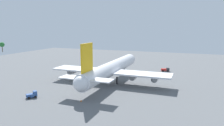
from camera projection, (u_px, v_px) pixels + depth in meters
The scene contains 7 objects.
ground_plane at pixel (112, 82), 99.93m from camera, with size 258.58×258.58×0.00m, color slate.
cargo_airplane at pixel (112, 69), 98.65m from camera, with size 64.64×55.72×20.04m.
maintenance_van at pixel (80, 68), 127.28m from camera, with size 4.12×2.76×1.91m.
catering_truck at pixel (166, 70), 123.18m from camera, with size 3.48×5.03×2.08m.
cargo_loader at pixel (32, 95), 76.96m from camera, with size 4.00×3.61×2.43m.
safety_cone_nose at pixel (132, 70), 125.97m from camera, with size 0.41×0.41×0.58m, color orange.
safety_cone_tail at pixel (81, 100), 73.24m from camera, with size 0.53×0.53×0.75m, color orange.
Camera 1 is at (-90.42, -35.12, 25.60)m, focal length 33.68 mm.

